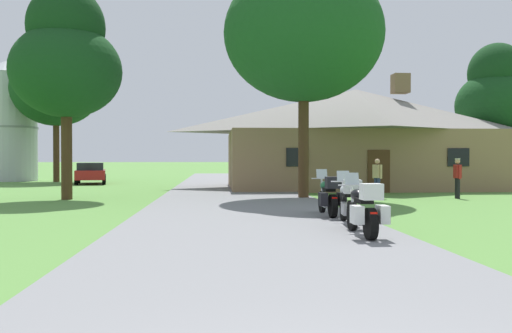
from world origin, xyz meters
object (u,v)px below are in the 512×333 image
motorcycle_green_farthest_in_row (329,196)px  parked_red_suv_far_left (91,172)px  tree_left_near (66,58)px  tree_left_far (56,78)px  bystander_red_shirt_near_lodge (457,176)px  bystander_tan_shirt_beside_signpost (377,176)px  metal_silo_distant (7,121)px  motorcycle_black_nearest_to_camera (364,210)px  tree_right_of_lodge (497,96)px  motorcycle_silver_second_in_row (348,202)px  tree_by_lodge_front (304,15)px

motorcycle_green_farthest_in_row → parked_red_suv_far_left: (-11.46, 22.06, 0.17)m
parked_red_suv_far_left → tree_left_near: bearing=-92.1°
motorcycle_green_farthest_in_row → tree_left_far: tree_left_far is taller
bystander_red_shirt_near_lodge → tree_left_near: 16.88m
bystander_tan_shirt_beside_signpost → metal_silo_distant: (-22.41, 19.99, 3.60)m
motorcycle_black_nearest_to_camera → tree_left_far: tree_left_far is taller
tree_right_of_lodge → tree_left_near: (-23.29, -9.89, 0.24)m
motorcycle_green_farthest_in_row → parked_red_suv_far_left: size_ratio=0.43×
bystander_tan_shirt_beside_signpost → metal_silo_distant: 30.25m
parked_red_suv_far_left → motorcycle_silver_second_in_row: bearing=-75.3°
bystander_tan_shirt_beside_signpost → tree_right_of_lodge: bearing=108.6°
motorcycle_black_nearest_to_camera → tree_by_lodge_front: (0.58, 11.76, 7.05)m
motorcycle_green_farthest_in_row → tree_right_of_lodge: size_ratio=0.24×
bystander_red_shirt_near_lodge → metal_silo_distant: bearing=-127.2°
tree_left_far → motorcycle_silver_second_in_row: bearing=-62.0°
metal_silo_distant → bystander_tan_shirt_beside_signpost: bearing=-41.7°
motorcycle_black_nearest_to_camera → motorcycle_green_farthest_in_row: same height
tree_right_of_lodge → tree_left_near: bearing=-157.0°
bystander_tan_shirt_beside_signpost → tree_right_of_lodge: (10.41, 10.10, 4.60)m
motorcycle_black_nearest_to_camera → tree_left_near: (-9.15, 11.98, 5.16)m
bystander_red_shirt_near_lodge → tree_left_far: 29.12m
motorcycle_silver_second_in_row → tree_left_far: (-14.72, 27.72, 6.84)m
motorcycle_green_farthest_in_row → bystander_red_shirt_near_lodge: bearing=45.2°
tree_left_near → parked_red_suv_far_left: tree_left_near is taller
motorcycle_black_nearest_to_camera → motorcycle_silver_second_in_row: (0.17, 2.07, 0.01)m
motorcycle_black_nearest_to_camera → motorcycle_green_farthest_in_row: bearing=87.8°
bystander_red_shirt_near_lodge → metal_silo_distant: 33.02m
motorcycle_silver_second_in_row → tree_by_lodge_front: bearing=92.5°
tree_by_lodge_front → parked_red_suv_far_left: (-11.92, 14.49, -6.88)m
motorcycle_silver_second_in_row → tree_right_of_lodge: 24.73m
motorcycle_black_nearest_to_camera → tree_left_near: 15.94m
motorcycle_green_farthest_in_row → tree_right_of_lodge: bearing=50.8°
bystander_red_shirt_near_lodge → tree_left_far: size_ratio=0.15×
motorcycle_green_farthest_in_row → tree_left_near: (-9.27, 7.80, 5.16)m
bystander_red_shirt_near_lodge → parked_red_suv_far_left: (-18.34, 14.91, -0.17)m
motorcycle_silver_second_in_row → tree_left_near: tree_left_near is taller
bystander_tan_shirt_beside_signpost → tree_right_of_lodge: size_ratio=0.19×
motorcycle_black_nearest_to_camera → tree_left_near: bearing=126.8°
motorcycle_green_farthest_in_row → parked_red_suv_far_left: 24.86m
tree_right_of_lodge → tree_by_lodge_front: 17.04m
motorcycle_black_nearest_to_camera → parked_red_suv_far_left: size_ratio=0.43×
motorcycle_green_farthest_in_row → bystander_tan_shirt_beside_signpost: bystander_tan_shirt_beside_signpost is taller
motorcycle_silver_second_in_row → bystander_red_shirt_near_lodge: size_ratio=1.24×
motorcycle_black_nearest_to_camera → tree_right_of_lodge: (14.13, 21.88, 4.92)m
motorcycle_green_farthest_in_row → tree_left_far: (-14.68, 25.60, 6.85)m
metal_silo_distant → bystander_red_shirt_near_lodge: bearing=-38.5°
tree_left_far → metal_silo_distant: tree_left_far is taller
tree_right_of_lodge → tree_left_near: size_ratio=1.00×
tree_left_far → tree_left_near: 18.68m
motorcycle_silver_second_in_row → bystander_tan_shirt_beside_signpost: 10.34m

